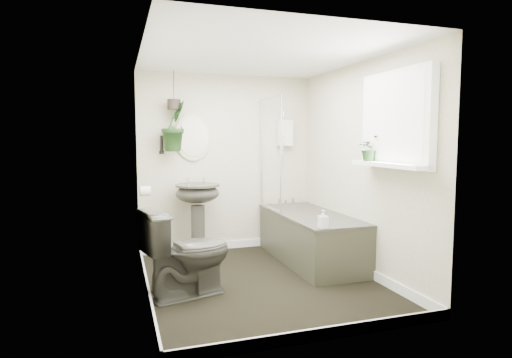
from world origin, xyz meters
name	(u,v)px	position (x,y,z in m)	size (l,w,h in m)	color
floor	(260,282)	(0.00, 0.00, -0.01)	(2.30, 2.80, 0.02)	black
ceiling	(261,54)	(0.00, 0.00, 2.31)	(2.30, 2.80, 0.02)	white
wall_back	(227,163)	(0.00, 1.41, 1.15)	(2.30, 0.02, 2.30)	beige
wall_front	(325,185)	(0.00, -1.41, 1.15)	(2.30, 0.02, 2.30)	beige
wall_left	(142,173)	(-1.16, 0.00, 1.15)	(0.02, 2.80, 2.30)	beige
wall_right	(361,168)	(1.16, 0.00, 1.15)	(0.02, 2.80, 2.30)	beige
skirting	(260,276)	(0.00, 0.00, 0.05)	(2.30, 2.80, 0.10)	white
bathtub	(310,237)	(0.80, 0.50, 0.29)	(0.72, 1.72, 0.58)	#34332D
bath_screen	(271,154)	(0.47, 0.99, 1.28)	(0.04, 0.72, 1.40)	silver
shower_box	(285,133)	(0.80, 1.34, 1.55)	(0.20, 0.10, 0.35)	white
oval_mirror	(193,136)	(-0.45, 1.37, 1.50)	(0.46, 0.03, 0.62)	beige
wall_sconce	(161,144)	(-0.85, 1.36, 1.40)	(0.04, 0.04, 0.22)	black
toilet_roll_holder	(145,191)	(-1.10, 0.70, 0.90)	(0.11, 0.11, 0.11)	white
window_recess	(396,119)	(1.09, -0.70, 1.65)	(0.08, 1.00, 0.90)	white
window_sill	(388,165)	(1.02, -0.70, 1.23)	(0.18, 1.00, 0.04)	white
window_blinds	(392,119)	(1.04, -0.70, 1.65)	(0.01, 0.86, 0.76)	white
toilet	(187,252)	(-0.78, -0.19, 0.42)	(0.47, 0.82, 0.84)	#34332D
pedestal_sink	(198,221)	(-0.45, 1.10, 0.46)	(0.54, 0.46, 0.92)	#34332D
sill_plant	(369,148)	(1.01, -0.40, 1.38)	(0.23, 0.20, 0.25)	black
hanging_plant	(174,125)	(-0.70, 1.25, 1.63)	(0.35, 0.28, 0.63)	black
soap_bottle	(323,219)	(0.56, -0.29, 0.67)	(0.08, 0.08, 0.18)	#353030
hanging_pot	(174,104)	(-0.70, 1.25, 1.89)	(0.16, 0.16, 0.12)	black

